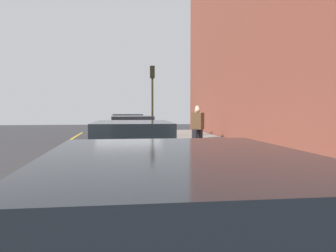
{
  "coord_description": "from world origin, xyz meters",
  "views": [
    {
      "loc": [
        -13.45,
        0.33,
        1.78
      ],
      "look_at": [
        1.58,
        -1.74,
        1.05
      ],
      "focal_mm": 37.48,
      "sensor_mm": 36.0,
      "label": 1
    }
  ],
  "objects_px": {
    "parked_car_maroon": "(127,127)",
    "pedestrian_brown_coat": "(198,127)",
    "traffic_light_pole": "(152,89)",
    "parked_car_red": "(131,134)",
    "pedestrian_tan_coat": "(197,121)",
    "parked_car_green": "(133,156)"
  },
  "relations": [
    {
      "from": "parked_car_maroon",
      "to": "pedestrian_tan_coat",
      "type": "bearing_deg",
      "value": -102.79
    },
    {
      "from": "parked_car_green",
      "to": "pedestrian_tan_coat",
      "type": "height_order",
      "value": "pedestrian_tan_coat"
    },
    {
      "from": "parked_car_maroon",
      "to": "pedestrian_brown_coat",
      "type": "distance_m",
      "value": 6.35
    },
    {
      "from": "parked_car_red",
      "to": "pedestrian_tan_coat",
      "type": "xyz_separation_m",
      "value": [
        4.69,
        -3.8,
        0.37
      ]
    },
    {
      "from": "parked_car_green",
      "to": "pedestrian_brown_coat",
      "type": "height_order",
      "value": "pedestrian_brown_coat"
    },
    {
      "from": "parked_car_maroon",
      "to": "traffic_light_pole",
      "type": "relative_size",
      "value": 1.03
    },
    {
      "from": "parked_car_maroon",
      "to": "pedestrian_tan_coat",
      "type": "height_order",
      "value": "pedestrian_tan_coat"
    },
    {
      "from": "parked_car_green",
      "to": "parked_car_red",
      "type": "bearing_deg",
      "value": -1.56
    },
    {
      "from": "parked_car_red",
      "to": "pedestrian_brown_coat",
      "type": "height_order",
      "value": "pedestrian_brown_coat"
    },
    {
      "from": "parked_car_green",
      "to": "parked_car_maroon",
      "type": "xyz_separation_m",
      "value": [
        12.17,
        -0.11,
        -0.0
      ]
    },
    {
      "from": "pedestrian_tan_coat",
      "to": "traffic_light_pole",
      "type": "xyz_separation_m",
      "value": [
        1.27,
        2.38,
        1.83
      ]
    },
    {
      "from": "parked_car_maroon",
      "to": "pedestrian_brown_coat",
      "type": "height_order",
      "value": "pedestrian_brown_coat"
    },
    {
      "from": "parked_car_red",
      "to": "traffic_light_pole",
      "type": "height_order",
      "value": "traffic_light_pole"
    },
    {
      "from": "parked_car_red",
      "to": "traffic_light_pole",
      "type": "relative_size",
      "value": 1.06
    },
    {
      "from": "pedestrian_brown_coat",
      "to": "parked_car_maroon",
      "type": "bearing_deg",
      "value": 26.17
    },
    {
      "from": "parked_car_red",
      "to": "pedestrian_brown_coat",
      "type": "bearing_deg",
      "value": -92.77
    },
    {
      "from": "traffic_light_pole",
      "to": "pedestrian_tan_coat",
      "type": "bearing_deg",
      "value": -117.98
    },
    {
      "from": "pedestrian_brown_coat",
      "to": "traffic_light_pole",
      "type": "bearing_deg",
      "value": 12.2
    },
    {
      "from": "parked_car_green",
      "to": "pedestrian_tan_coat",
      "type": "bearing_deg",
      "value": -19.4
    },
    {
      "from": "pedestrian_tan_coat",
      "to": "parked_car_maroon",
      "type": "bearing_deg",
      "value": 77.21
    },
    {
      "from": "pedestrian_tan_coat",
      "to": "traffic_light_pole",
      "type": "height_order",
      "value": "traffic_light_pole"
    },
    {
      "from": "parked_car_maroon",
      "to": "traffic_light_pole",
      "type": "height_order",
      "value": "traffic_light_pole"
    }
  ]
}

